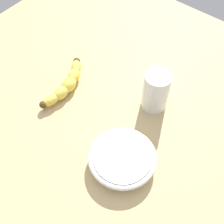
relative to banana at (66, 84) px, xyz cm
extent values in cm
cube|color=tan|center=(-16.30, 2.36, -3.47)|extent=(120.00, 120.00, 3.00)
ellipsoid|color=yellow|center=(-0.74, 7.18, 0.00)|extent=(4.01, 6.05, 2.84)
ellipsoid|color=yellow|center=(-1.16, 3.50, 0.00)|extent=(3.41, 5.56, 3.40)
ellipsoid|color=yellow|center=(-0.76, -0.17, 0.00)|extent=(5.06, 6.28, 3.95)
ellipsoid|color=yellow|center=(0.44, -3.66, 0.00)|extent=(5.44, 6.47, 3.40)
ellipsoid|color=yellow|center=(2.37, -6.81, 0.00)|extent=(5.66, 6.13, 2.84)
sphere|color=#513819|center=(-0.18, 9.61, 0.00)|extent=(2.17, 2.17, 2.17)
sphere|color=#513819|center=(3.91, -8.78, 0.00)|extent=(2.17, 2.17, 2.17)
cylinder|color=silver|center=(-23.66, -10.94, 4.15)|extent=(7.19, 7.19, 12.26)
cylinder|color=silver|center=(-23.66, -10.94, 3.17)|extent=(6.69, 6.69, 9.79)
cylinder|color=white|center=(-27.83, 9.28, -0.10)|extent=(14.55, 14.55, 3.75)
torus|color=white|center=(-27.83, 9.28, 1.18)|extent=(17.02, 17.02, 1.20)
camera|label=1|loc=(-47.08, 37.51, 68.40)|focal=48.94mm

